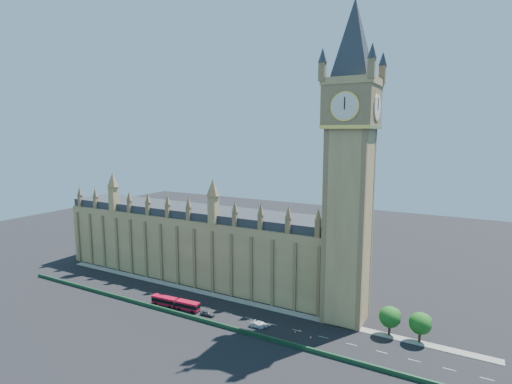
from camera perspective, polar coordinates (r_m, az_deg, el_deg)
The scene contains 15 objects.
ground at distance 135.41m, azimuth -5.57°, elevation -16.44°, with size 400.00×400.00×0.00m, color black.
palace_westminster at distance 161.29m, azimuth -8.58°, elevation -7.15°, with size 120.00×20.00×28.00m.
elizabeth_tower at distance 119.48m, azimuth 13.38°, elevation 7.10°, with size 20.59×20.59×105.00m.
bridge_parapet at distance 128.56m, azimuth -7.94°, elevation -17.60°, with size 160.00×0.60×1.20m, color #1E4C2D.
kerb_north at distance 142.61m, azimuth -3.34°, elevation -15.06°, with size 160.00×3.00×0.16m, color gray.
tree_east_near at distance 123.62m, azimuth 18.71°, elevation -16.50°, with size 6.00×6.00×8.50m.
tree_east_far at distance 122.72m, azimuth 22.55°, elevation -16.90°, with size 6.00×6.00×8.50m.
red_bus at distance 138.36m, azimuth -11.44°, elevation -15.29°, with size 17.96×3.77×3.03m.
car_grey at distance 131.72m, azimuth -6.93°, elevation -16.82°, with size 1.91×4.75×1.62m, color #47484F.
car_silver at distance 123.98m, azimuth 0.11°, elevation -18.47°, with size 1.59×4.55×1.50m, color #A8AAAF.
car_white at distance 124.85m, azimuth 0.68°, elevation -18.31°, with size 1.86×4.59×1.33m, color silver.
cone_a at distance 126.43m, azimuth 0.12°, elevation -18.11°, with size 0.53×0.53×0.70m.
cone_b at distance 121.73m, azimuth 5.64°, elevation -19.27°, with size 0.45×0.45×0.70m.
cone_c at distance 122.55m, azimuth 6.30°, elevation -19.09°, with size 0.45×0.45×0.65m.
cone_d at distance 119.26m, azimuth 7.81°, elevation -19.90°, with size 0.65×0.65×0.79m.
Camera 1 is at (70.03, -101.10, 56.66)m, focal length 28.00 mm.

